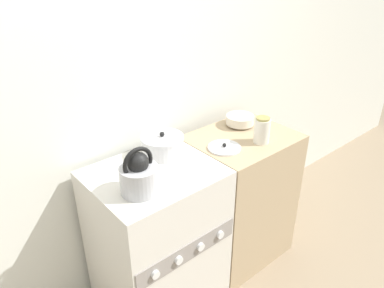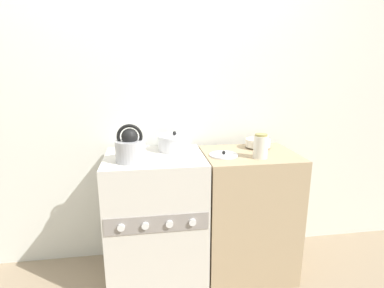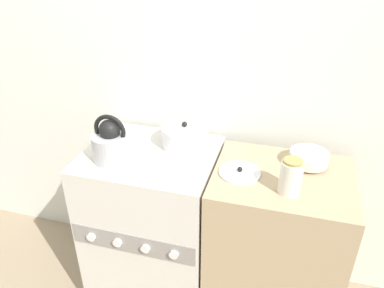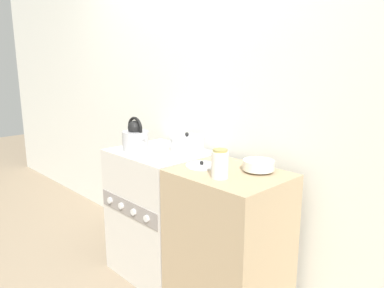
# 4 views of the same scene
# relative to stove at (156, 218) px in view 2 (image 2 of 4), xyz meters

# --- Properties ---
(wall_back) EXTENTS (7.00, 0.06, 2.50)m
(wall_back) POSITION_rel_stove_xyz_m (0.00, 0.34, 0.79)
(wall_back) COLOR silver
(wall_back) RESTS_ON ground_plane
(stove) EXTENTS (0.65, 0.57, 0.91)m
(stove) POSITION_rel_stove_xyz_m (0.00, 0.00, 0.00)
(stove) COLOR beige
(stove) RESTS_ON ground_plane
(counter) EXTENTS (0.63, 0.51, 0.91)m
(counter) POSITION_rel_stove_xyz_m (0.65, -0.02, -0.00)
(counter) COLOR tan
(counter) RESTS_ON ground_plane
(kettle) EXTENTS (0.22, 0.18, 0.23)m
(kettle) POSITION_rel_stove_xyz_m (-0.15, -0.10, 0.54)
(kettle) COLOR #B2B2B7
(kettle) RESTS_ON stove
(cooking_pot) EXTENTS (0.24, 0.24, 0.14)m
(cooking_pot) POSITION_rel_stove_xyz_m (0.15, 0.12, 0.51)
(cooking_pot) COLOR silver
(cooking_pot) RESTS_ON stove
(enamel_bowl) EXTENTS (0.18, 0.18, 0.07)m
(enamel_bowl) POSITION_rel_stove_xyz_m (0.76, 0.11, 0.49)
(enamel_bowl) COLOR beige
(enamel_bowl) RESTS_ON counter
(storage_jar) EXTENTS (0.09, 0.09, 0.16)m
(storage_jar) POSITION_rel_stove_xyz_m (0.68, -0.13, 0.53)
(storage_jar) COLOR silver
(storage_jar) RESTS_ON counter
(loose_pot_lid) EXTENTS (0.19, 0.19, 0.03)m
(loose_pot_lid) POSITION_rel_stove_xyz_m (0.46, -0.05, 0.46)
(loose_pot_lid) COLOR silver
(loose_pot_lid) RESTS_ON counter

